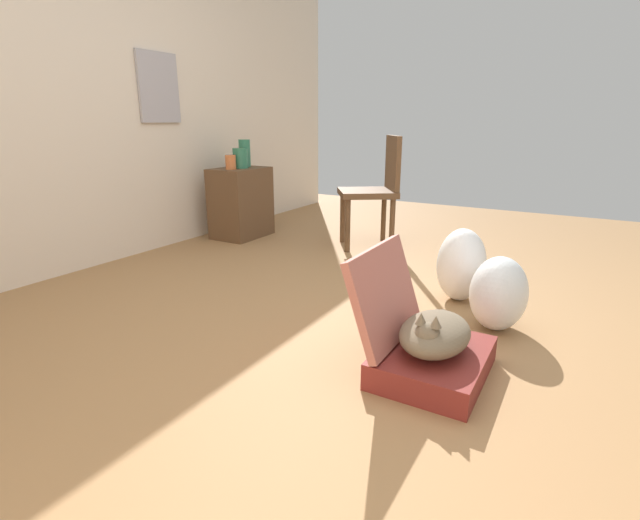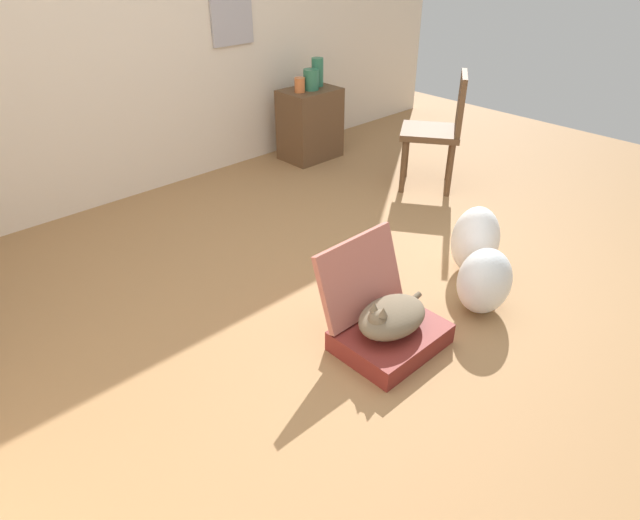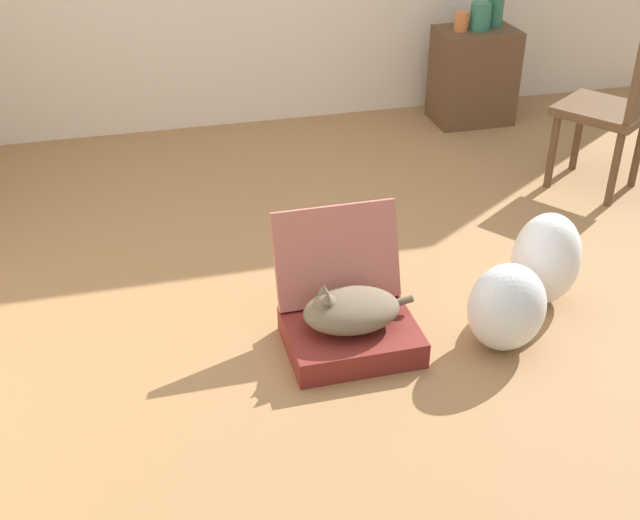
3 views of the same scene
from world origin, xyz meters
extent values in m
plane|color=#9E7247|center=(0.00, 0.00, 0.00)|extent=(7.68, 7.68, 0.00)
cube|color=beige|center=(0.00, 2.26, 1.30)|extent=(6.40, 0.12, 2.60)
cube|color=#A5A1A8|center=(0.66, 2.19, 1.30)|extent=(0.40, 0.02, 0.54)
cube|color=maroon|center=(-0.34, -0.45, 0.06)|extent=(0.53, 0.42, 0.12)
cube|color=#B26356|center=(-0.34, -0.22, 0.32)|extent=(0.53, 0.17, 0.41)
ellipsoid|color=brown|center=(-0.34, -0.45, 0.19)|extent=(0.40, 0.28, 0.15)
sphere|color=brown|center=(-0.45, -0.45, 0.23)|extent=(0.11, 0.11, 0.11)
cone|color=brown|center=(-0.45, -0.48, 0.29)|extent=(0.05, 0.05, 0.05)
cone|color=brown|center=(-0.45, -0.42, 0.29)|extent=(0.05, 0.05, 0.05)
cylinder|color=brown|center=(-0.16, -0.41, 0.16)|extent=(0.20, 0.03, 0.07)
ellipsoid|color=silver|center=(0.28, -0.59, 0.19)|extent=(0.33, 0.28, 0.39)
ellipsoid|color=white|center=(0.59, -0.32, 0.22)|extent=(0.31, 0.28, 0.44)
cube|color=brown|center=(1.20, 1.85, 0.32)|extent=(0.52, 0.37, 0.63)
cylinder|color=#CC6B38|center=(1.07, 1.84, 0.69)|extent=(0.09, 0.09, 0.12)
cylinder|color=#2D7051|center=(1.33, 1.89, 0.76)|extent=(0.11, 0.11, 0.25)
cylinder|color=#2D7051|center=(1.20, 1.83, 0.72)|extent=(0.14, 0.14, 0.18)
cylinder|color=brown|center=(1.48, 0.94, 0.22)|extent=(0.04, 0.04, 0.44)
cylinder|color=brown|center=(1.21, 0.75, 0.22)|extent=(0.04, 0.04, 0.44)
cylinder|color=brown|center=(1.69, 0.64, 0.22)|extent=(0.04, 0.04, 0.44)
cylinder|color=brown|center=(1.42, 0.45, 0.22)|extent=(0.04, 0.04, 0.44)
cube|color=brown|center=(1.45, 0.69, 0.46)|extent=(0.60, 0.61, 0.05)
cube|color=brown|center=(1.57, 0.52, 0.71)|extent=(0.35, 0.26, 0.44)
camera|label=1|loc=(-2.10, -0.92, 1.04)|focal=26.01mm
camera|label=2|loc=(-2.10, -1.78, 1.87)|focal=30.48mm
camera|label=3|loc=(-1.14, -3.00, 2.04)|focal=44.84mm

